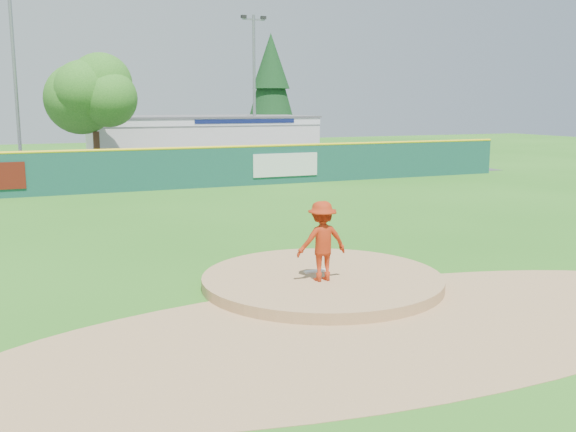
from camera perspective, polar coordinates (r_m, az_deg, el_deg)
name	(u,v)px	position (r m, az deg, el deg)	size (l,w,h in m)	color
ground	(322,285)	(14.83, 3.05, -6.18)	(120.00, 120.00, 0.00)	#286B19
pitchers_mound	(322,285)	(14.83, 3.05, -6.18)	(5.50, 5.50, 0.50)	#9E774C
pitching_rubber	(317,271)	(15.01, 2.55, -4.90)	(0.60, 0.15, 0.04)	white
infield_dirt_arc	(393,326)	(12.33, 9.28, -9.64)	(15.40, 15.40, 0.01)	#9E774C
parking_lot	(128,172)	(40.48, -14.04, 3.80)	(44.00, 16.00, 0.02)	#38383A
pitcher	(322,241)	(14.12, 3.03, -2.24)	(1.15, 0.66, 1.77)	#9D270D
van	(245,161)	(37.99, -3.88, 4.89)	(2.60, 5.64, 1.57)	white
pool_building_grp	(201,139)	(46.50, -7.76, 6.80)	(15.20, 8.20, 3.31)	silver
fence_banners	(147,170)	(31.39, -12.41, 3.99)	(17.98, 0.04, 1.20)	#5A150C
outfield_fence	(158,168)	(31.56, -11.49, 4.22)	(40.00, 0.14, 2.07)	#15463D
deciduous_tree	(94,96)	(38.03, -16.86, 10.16)	(5.60, 5.60, 7.36)	#382314
conifer_tree	(271,86)	(52.48, -1.52, 11.46)	(4.40, 4.40, 9.50)	#382314
light_pole_left	(14,69)	(39.83, -23.15, 11.92)	(1.75, 0.25, 11.00)	gray
light_pole_right	(254,83)	(44.52, -3.03, 11.73)	(1.75, 0.25, 10.00)	gray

